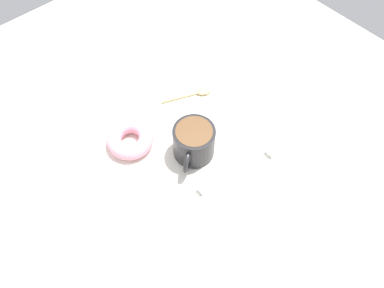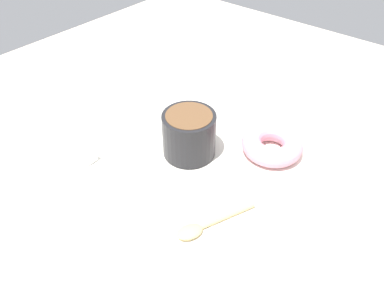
# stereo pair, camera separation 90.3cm
# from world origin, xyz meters

# --- Properties ---
(ground_plane) EXTENTS (1.20, 1.20, 0.02)m
(ground_plane) POSITION_xyz_m (0.00, 0.00, -0.01)
(ground_plane) COLOR beige
(napkin) EXTENTS (0.38, 0.38, 0.00)m
(napkin) POSITION_xyz_m (0.03, 0.01, 0.00)
(napkin) COLOR white
(napkin) RESTS_ON ground_plane
(coffee_cup) EXTENTS (0.09, 0.10, 0.07)m
(coffee_cup) POSITION_xyz_m (0.03, 0.01, 0.04)
(coffee_cup) COLOR black
(coffee_cup) RESTS_ON napkin
(donut) EXTENTS (0.10, 0.10, 0.03)m
(donut) POSITION_xyz_m (-0.07, -0.07, 0.02)
(donut) COLOR pink
(donut) RESTS_ON napkin
(spoon) EXTENTS (0.06, 0.12, 0.01)m
(spoon) POSITION_xyz_m (-0.08, 0.12, 0.01)
(spoon) COLOR #D8B772
(spoon) RESTS_ON napkin
(sugar_cube) EXTENTS (0.02, 0.02, 0.02)m
(sugar_cube) POSITION_xyz_m (0.14, 0.13, 0.01)
(sugar_cube) COLOR white
(sugar_cube) RESTS_ON napkin
(sugar_cube_extra) EXTENTS (0.02, 0.02, 0.02)m
(sugar_cube_extra) POSITION_xyz_m (0.11, -0.03, 0.01)
(sugar_cube_extra) COLOR white
(sugar_cube_extra) RESTS_ON napkin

